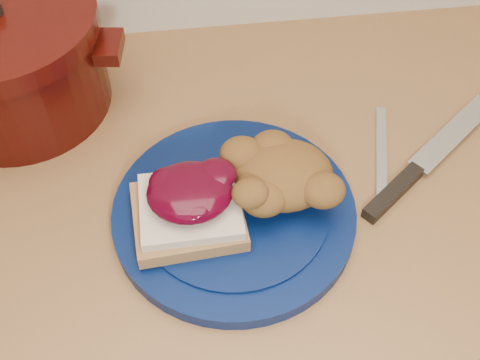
{
  "coord_description": "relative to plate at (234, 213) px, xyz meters",
  "views": [
    {
      "loc": [
        -0.1,
        0.99,
        1.52
      ],
      "look_at": [
        -0.04,
        1.44,
        0.95
      ],
      "focal_mm": 45.0,
      "sensor_mm": 36.0,
      "label": 1
    }
  ],
  "objects": [
    {
      "name": "sandwich",
      "position": [
        -0.05,
        -0.01,
        0.04
      ],
      "size": [
        0.14,
        0.12,
        0.06
      ],
      "rotation": [
        0.0,
        0.0,
        -0.04
      ],
      "color": "olive",
      "rests_on": "plate"
    },
    {
      "name": "butter_knife",
      "position": [
        0.21,
        0.07,
        -0.01
      ],
      "size": [
        0.06,
        0.18,
        0.0
      ],
      "primitive_type": "cube",
      "rotation": [
        0.0,
        0.0,
        1.31
      ],
      "color": "silver",
      "rests_on": "wood_countertop"
    },
    {
      "name": "dutch_oven",
      "position": [
        -0.28,
        0.24,
        0.07
      ],
      "size": [
        0.32,
        0.3,
        0.17
      ],
      "rotation": [
        0.0,
        0.0,
        -0.14
      ],
      "color": "#320805",
      "rests_on": "wood_countertop"
    },
    {
      "name": "base_cabinet",
      "position": [
        0.05,
        0.08,
        -0.48
      ],
      "size": [
        4.0,
        0.6,
        0.86
      ],
      "primitive_type": "cube",
      "color": "beige",
      "rests_on": "floor"
    },
    {
      "name": "plate",
      "position": [
        0.0,
        0.0,
        0.0
      ],
      "size": [
        0.31,
        0.31,
        0.02
      ],
      "primitive_type": "cylinder",
      "rotation": [
        0.0,
        0.0,
        -0.04
      ],
      "color": "#041443",
      "rests_on": "wood_countertop"
    },
    {
      "name": "stuffing_mound",
      "position": [
        0.06,
        0.02,
        0.05
      ],
      "size": [
        0.13,
        0.11,
        0.06
      ],
      "primitive_type": "ellipsoid",
      "rotation": [
        0.0,
        0.0,
        -0.04
      ],
      "color": "brown",
      "rests_on": "plate"
    },
    {
      "name": "chef_knife",
      "position": [
        0.24,
        0.03,
        -0.0
      ],
      "size": [
        0.24,
        0.2,
        0.02
      ],
      "rotation": [
        0.0,
        0.0,
        0.67
      ],
      "color": "black",
      "rests_on": "wood_countertop"
    },
    {
      "name": "pepper_grinder",
      "position": [
        -0.23,
        0.24,
        0.06
      ],
      "size": [
        0.07,
        0.07,
        0.13
      ],
      "rotation": [
        0.0,
        0.0,
        0.31
      ],
      "color": "black",
      "rests_on": "wood_countertop"
    }
  ]
}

